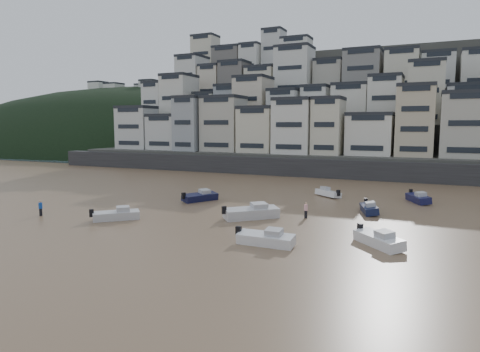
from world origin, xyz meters
The scene contains 14 objects.
sea_strip centered at (-110.00, 145.00, 0.01)m, with size 340.00×340.00×0.00m, color #485868.
harbor_wall centered at (10.00, 65.00, 1.75)m, with size 140.00×3.00×3.50m, color #38383A.
hillside centered at (14.73, 104.84, 13.01)m, with size 141.04×66.00×50.00m.
headland centered at (-95.00, 135.00, 0.02)m, with size 216.00×135.00×53.33m.
boat_a centered at (10.91, 16.98, 0.72)m, with size 5.28×1.73×1.44m, color white, non-canonical shape.
boat_b centered at (19.49, 20.65, 0.74)m, with size 5.40×1.77×1.47m, color white, non-canonical shape.
boat_c centered at (5.82, 25.90, 0.88)m, with size 6.48×2.12×1.77m, color silver, non-canonical shape.
boat_e centered at (16.87, 34.14, 0.67)m, with size 4.93×1.61×1.34m, color #131B3D, non-canonical shape.
boat_f centered at (-4.51, 32.86, 0.73)m, with size 5.35×1.75×1.46m, color #12153A, non-canonical shape.
boat_h centered at (10.01, 43.44, 0.64)m, with size 4.66×1.53×1.27m, color white, non-canonical shape.
boat_i centered at (21.68, 43.82, 0.72)m, with size 5.28×1.73×1.44m, color #151641, non-canonical shape.
boat_j centered at (-6.93, 19.38, 0.71)m, with size 5.20×1.70×1.42m, color silver, non-canonical shape.
person_blue centered at (-15.88, 17.50, 0.87)m, with size 0.44×0.44×1.74m, color #1646A9, non-canonical shape.
person_pink centered at (11.06, 28.55, 0.87)m, with size 0.44×0.44×1.74m, color #F7AEB6, non-canonical shape.
Camera 1 is at (23.42, -15.46, 9.98)m, focal length 32.00 mm.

